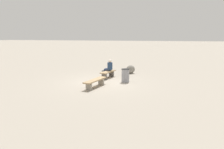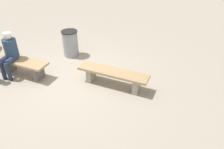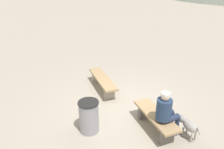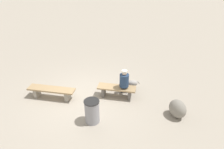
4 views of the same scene
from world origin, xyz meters
name	(u,v)px [view 1 (image 1 of 4)]	position (x,y,z in m)	size (l,w,h in m)	color
ground	(103,83)	(0.00, 0.00, -0.03)	(210.00, 210.00, 0.06)	#9E9384
bench_left	(95,82)	(-1.27, 0.02, 0.32)	(1.92, 0.80, 0.45)	gray
bench_right	(108,73)	(1.30, 0.04, 0.34)	(1.57, 0.76, 0.47)	#605B56
seated_person	(109,67)	(1.59, 0.06, 0.73)	(0.40, 0.62, 1.24)	navy
dog	(104,71)	(1.92, 0.53, 0.35)	(0.67, 0.29, 0.50)	gray
trash_bin	(125,75)	(0.43, -1.38, 0.43)	(0.51, 0.51, 0.85)	gray
boulder	(131,69)	(3.37, -1.17, 0.32)	(0.68, 0.51, 0.65)	gray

